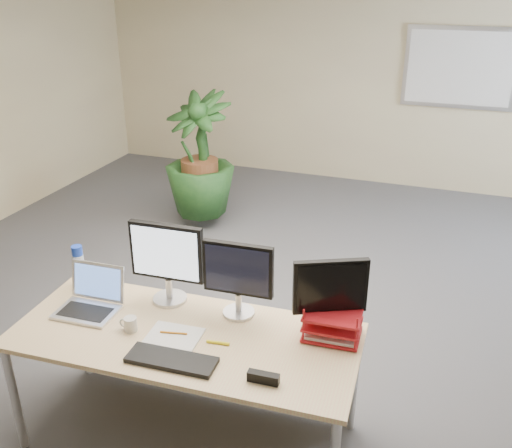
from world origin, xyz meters
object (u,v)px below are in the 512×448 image
(floor_plant, at_px, (199,160))
(monitor_left, at_px, (167,258))
(desk, at_px, (193,346))
(monitor_right, at_px, (238,275))
(laptop, at_px, (91,299))

(floor_plant, distance_m, monitor_left, 2.84)
(desk, height_order, monitor_left, monitor_left)
(monitor_right, height_order, laptop, monitor_right)
(floor_plant, relative_size, monitor_right, 3.24)
(monitor_left, bearing_deg, desk, -37.82)
(desk, bearing_deg, laptop, -175.01)
(desk, height_order, monitor_right, monitor_right)
(monitor_left, bearing_deg, floor_plant, 111.29)
(monitor_left, distance_m, laptop, 0.52)
(desk, distance_m, monitor_left, 0.54)
(desk, bearing_deg, monitor_left, 142.18)
(monitor_left, relative_size, monitor_right, 1.11)
(desk, height_order, floor_plant, floor_plant)
(floor_plant, xyz_separation_m, laptop, (0.63, -2.87, 0.06))
(desk, distance_m, floor_plant, 3.09)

